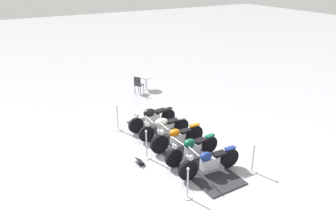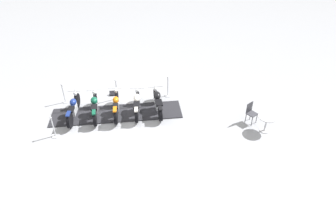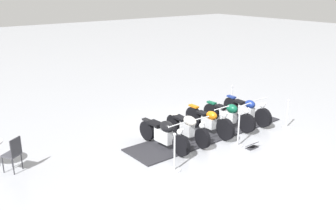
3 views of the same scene
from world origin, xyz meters
name	(u,v)px [view 3 (image 3 of 3)]	position (x,y,z in m)	size (l,w,h in m)	color
ground_plane	(208,134)	(0.00, 0.00, 0.00)	(80.00, 80.00, 0.00)	#A8AAB2
display_platform	(208,133)	(0.00, 0.00, 0.02)	(6.10, 1.41, 0.04)	#28282D
motorcycle_black	(164,133)	(-1.95, -0.08, 0.52)	(0.70, 2.24, 0.96)	black
motorcycle_cream	(188,127)	(-0.98, -0.05, 0.49)	(0.70, 2.19, 0.93)	black
motorcycle_copper	(209,121)	(0.00, -0.02, 0.48)	(0.67, 2.26, 1.05)	black
motorcycle_forest	(229,115)	(0.98, -0.01, 0.49)	(0.69, 2.27, 0.97)	black
motorcycle_navy	(247,109)	(1.95, 0.02, 0.48)	(0.63, 2.31, 1.00)	black
stanchion_right_front	(174,159)	(-2.56, -1.37, 0.33)	(0.36, 0.36, 1.11)	silver
stanchion_right_mid	(238,135)	(0.03, -1.31, 0.37)	(0.32, 0.32, 1.12)	silver
stanchion_left_rear	(231,102)	(2.56, 1.37, 0.30)	(0.36, 0.36, 1.01)	silver
stanchion_right_rear	(287,117)	(2.62, -1.25, 0.38)	(0.29, 0.29, 1.06)	silver
info_placard	(252,146)	(0.27, -1.69, 0.06)	(0.41, 0.23, 0.21)	#333338
cafe_chair_near_table	(13,152)	(-6.04, 1.22, 0.56)	(0.56, 0.56, 0.98)	#2D2D33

